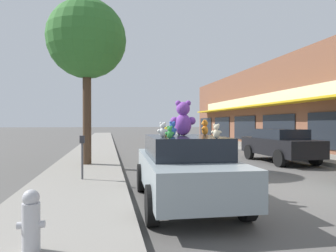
% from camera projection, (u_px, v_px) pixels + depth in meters
% --- Properties ---
extents(ground_plane, '(260.00, 260.00, 0.00)m').
position_uv_depth(ground_plane, '(291.00, 192.00, 7.81)').
color(ground_plane, '#514F4C').
extents(sidewalk_near, '(2.61, 90.00, 0.16)m').
position_uv_depth(sidewalk_near, '(71.00, 199.00, 6.71)').
color(sidewalk_near, gray).
rests_on(sidewalk_near, ground_plane).
extents(plush_art_car, '(2.08, 4.40, 1.51)m').
position_uv_depth(plush_art_car, '(184.00, 167.00, 6.68)').
color(plush_art_car, '#8C999E').
rests_on(plush_art_car, ground_plane).
extents(teddy_bear_giant, '(0.63, 0.41, 0.83)m').
position_uv_depth(teddy_bear_giant, '(183.00, 119.00, 7.06)').
color(teddy_bear_giant, purple).
rests_on(teddy_bear_giant, plush_art_car).
extents(teddy_bear_cream, '(0.21, 0.14, 0.28)m').
position_uv_depth(teddy_bear_cream, '(216.00, 131.00, 5.77)').
color(teddy_bear_cream, beige).
rests_on(teddy_bear_cream, plush_art_car).
extents(teddy_bear_blue, '(0.25, 0.18, 0.33)m').
position_uv_depth(teddy_bear_blue, '(172.00, 129.00, 6.58)').
color(teddy_bear_blue, blue).
rests_on(teddy_bear_blue, plush_art_car).
extents(teddy_bear_yellow, '(0.16, 0.10, 0.22)m').
position_uv_depth(teddy_bear_yellow, '(166.00, 132.00, 6.29)').
color(teddy_bear_yellow, yellow).
rests_on(teddy_bear_yellow, plush_art_car).
extents(teddy_bear_black, '(0.14, 0.19, 0.25)m').
position_uv_depth(teddy_bear_black, '(179.00, 130.00, 7.32)').
color(teddy_bear_black, black).
rests_on(teddy_bear_black, plush_art_car).
extents(teddy_bear_white, '(0.23, 0.15, 0.31)m').
position_uv_depth(teddy_bear_white, '(163.00, 130.00, 6.17)').
color(teddy_bear_white, white).
rests_on(teddy_bear_white, plush_art_car).
extents(teddy_bear_green, '(0.18, 0.11, 0.24)m').
position_uv_depth(teddy_bear_green, '(170.00, 132.00, 5.59)').
color(teddy_bear_green, green).
rests_on(teddy_bear_green, plush_art_car).
extents(teddy_bear_orange, '(0.24, 0.27, 0.37)m').
position_uv_depth(teddy_bear_orange, '(205.00, 128.00, 7.28)').
color(teddy_bear_orange, orange).
rests_on(teddy_bear_orange, plush_art_car).
extents(parked_car_far_center, '(1.85, 4.34, 1.53)m').
position_uv_depth(parked_car_far_center, '(279.00, 144.00, 13.70)').
color(parked_car_far_center, black).
rests_on(parked_car_far_center, ground_plane).
extents(street_tree, '(3.11, 3.11, 6.53)m').
position_uv_depth(street_tree, '(87.00, 40.00, 11.87)').
color(street_tree, '#473323').
rests_on(street_tree, sidewalk_near).
extents(fire_hydrant, '(0.33, 0.22, 0.79)m').
position_uv_depth(fire_hydrant, '(31.00, 221.00, 3.79)').
color(fire_hydrant, '#B2B2B7').
rests_on(fire_hydrant, sidewalk_near).
extents(parking_meter, '(0.14, 0.10, 1.27)m').
position_uv_depth(parking_meter, '(82.00, 151.00, 8.69)').
color(parking_meter, '#4C4C51').
rests_on(parking_meter, sidewalk_near).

